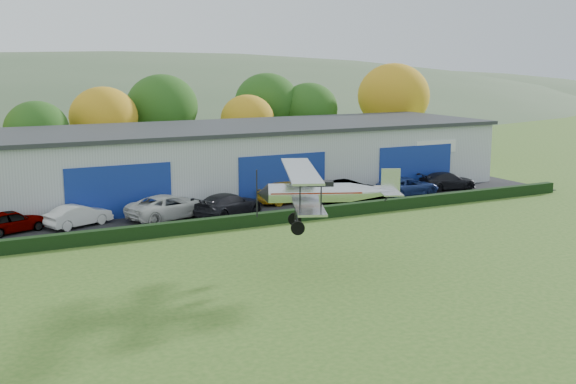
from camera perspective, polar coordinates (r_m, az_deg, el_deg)
name	(u,v)px	position (r m, az deg, el deg)	size (l,w,h in m)	color
ground	(404,304)	(30.77, 9.50, -9.04)	(300.00, 300.00, 0.00)	#365F1E
apron	(264,207)	(49.78, -2.00, -1.26)	(48.00, 9.00, 0.05)	black
hedge	(294,215)	(45.48, 0.53, -1.92)	(46.00, 0.60, 0.80)	black
hangar	(250,157)	(56.41, -3.14, 2.85)	(40.60, 12.60, 5.30)	#B2B7BC
tree_belt	(155,112)	(66.59, -10.86, 6.42)	(75.70, 13.22, 10.12)	#3D2614
distant_hills	(8,169)	(165.43, -21.94, 1.76)	(430.00, 196.00, 56.00)	#4C6642
car_0	(11,221)	(45.41, -21.71, -2.24)	(1.67, 4.15, 1.41)	gray
car_1	(79,215)	(45.80, -16.74, -1.85)	(1.46, 4.19, 1.38)	silver
car_2	(169,207)	(46.62, -9.70, -1.19)	(2.66, 5.77, 1.60)	silver
car_3	(228,204)	(47.05, -4.90, -1.01)	(2.14, 5.26, 1.53)	black
car_4	(289,191)	(51.12, 0.05, 0.05)	(1.98, 4.93, 1.68)	gold
car_5	(352,192)	(51.26, 5.24, 0.03)	(1.77, 5.08, 1.67)	gray
car_6	(408,186)	(54.71, 9.77, 0.46)	(2.36, 5.11, 1.42)	navy
car_7	(447,181)	(57.94, 12.91, 0.89)	(1.96, 4.81, 1.40)	black
biplane	(322,191)	(34.39, 2.78, 0.11)	(7.24, 8.03, 3.06)	silver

